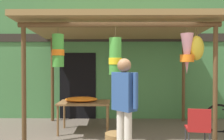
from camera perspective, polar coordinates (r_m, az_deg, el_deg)
The scene contains 7 objects.
shop_facade at distance 7.24m, azimuth 3.39°, elevation 3.99°, with size 12.36×0.29×3.97m.
market_stall_canopy at distance 5.66m, azimuth 2.05°, elevation 9.11°, with size 4.31×2.65×2.68m.
display_table at distance 5.78m, azimuth -6.73°, elevation -8.43°, with size 1.23×0.79×0.74m.
flower_heap_on_table at distance 5.79m, azimuth -7.35°, elevation -7.09°, with size 0.79×0.55×0.11m.
folding_chair at distance 4.68m, azimuth 20.23°, elevation -12.75°, with size 0.45×0.45×0.84m.
wicker_basket_by_table at distance 4.91m, azimuth 1.20°, elevation -16.56°, with size 0.48×0.48×0.25m, color olive.
vendor_in_orange at distance 3.99m, azimuth 2.99°, elevation -7.32°, with size 0.44×0.45×1.74m.
Camera 1 is at (-0.35, -4.60, 1.61)m, focal length 37.53 mm.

